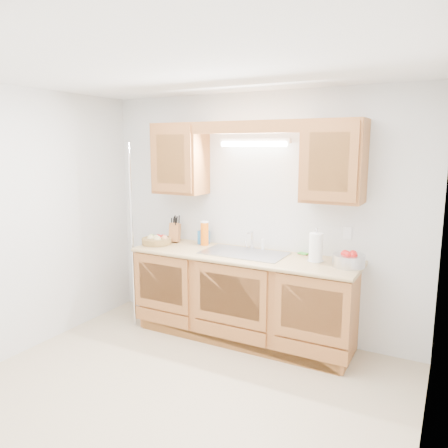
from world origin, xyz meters
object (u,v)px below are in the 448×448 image
Objects in this scene: apple_bowl at (349,260)px; fruit_basket at (157,240)px; knife_block at (175,232)px; paper_towel at (316,248)px.

fruit_basket is at bearing -178.14° from apple_bowl.
fruit_basket is 1.30× the size of knife_block.
fruit_basket is 1.76m from paper_towel.
paper_towel is 0.94× the size of apple_bowl.
fruit_basket is at bearing -176.89° from paper_towel.
paper_towel reaches higher than fruit_basket.
knife_block is 1.65m from paper_towel.
apple_bowl is at bearing -5.25° from paper_towel.
knife_block reaches higher than fruit_basket.
apple_bowl reaches higher than fruit_basket.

